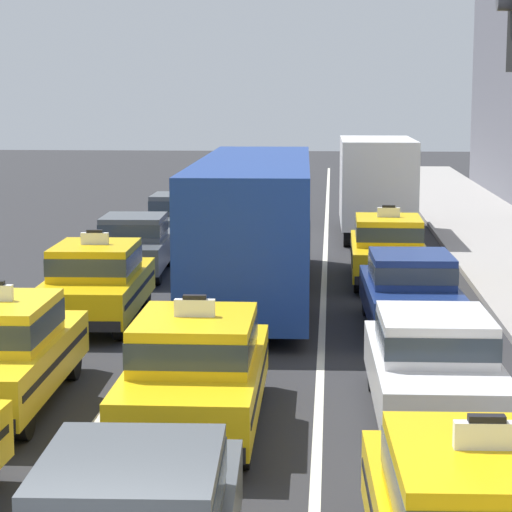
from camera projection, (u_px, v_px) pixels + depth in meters
name	position (u px, v px, depth m)	size (l,w,h in m)	color
lane_stripe_left_center	(202.00, 275.00, 27.27)	(0.14, 80.00, 0.01)	silver
lane_stripe_center_right	(324.00, 277.00, 27.04)	(0.14, 80.00, 0.01)	silver
taxi_left_third	(97.00, 281.00, 21.49)	(1.96, 4.62, 1.96)	black
sedan_left_fourth	(134.00, 243.00, 27.17)	(1.95, 4.38, 1.58)	black
sedan_left_fifth	(178.00, 217.00, 32.91)	(1.83, 4.33, 1.58)	black
sedan_left_sixth	(202.00, 199.00, 38.62)	(1.84, 4.33, 1.58)	black
taxi_center_second	(196.00, 369.00, 14.61)	(1.87, 4.58, 1.96)	black
bus_center_third	(255.00, 219.00, 24.17)	(2.79, 11.26, 3.22)	black
sedan_right_second	(433.00, 362.00, 15.11)	(1.86, 4.34, 1.58)	black
sedan_right_third	(410.00, 289.00, 20.74)	(1.91, 4.36, 1.58)	black
taxi_right_fourth	(388.00, 248.00, 26.17)	(1.85, 4.57, 1.96)	black
box_truck_right_fifth	(375.00, 183.00, 34.39)	(2.34, 6.98, 3.27)	black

